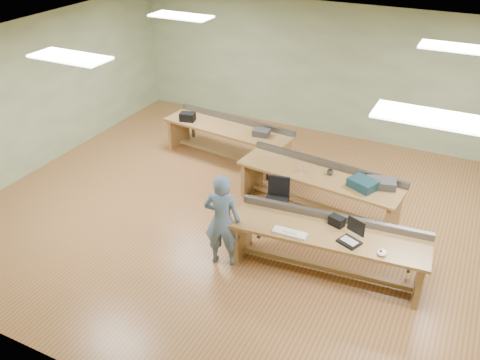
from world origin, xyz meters
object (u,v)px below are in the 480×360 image
Objects in this scene: workbench_front at (328,242)px; workbench_mid at (319,183)px; person at (222,220)px; drinks_can at (301,169)px; laptop_base at (349,242)px; parts_bin_teal at (363,184)px; workbench_back at (228,135)px; parts_bin_grey at (381,183)px; task_chair at (277,207)px; mug at (330,172)px; camera_bag at (337,221)px.

workbench_mid is at bearing 107.82° from workbench_front.
person is 13.67× the size of drinks_can.
parts_bin_teal is at bearing 120.98° from laptop_base.
parts_bin_grey reaches higher than workbench_back.
drinks_can reaches higher than workbench_front.
parts_bin_grey reaches higher than task_chair.
drinks_can is (2.04, -1.15, 0.25)m from workbench_back.
task_chair is (-0.53, -0.68, -0.25)m from workbench_mid.
person reaches higher than workbench_back.
person is at bearing -57.52° from workbench_back.
person is at bearing -113.71° from task_chair.
drinks_can is (0.20, 0.60, 0.50)m from task_chair.
laptop_base is (3.38, -2.80, 0.21)m from workbench_back.
person is 13.39× the size of mug.
task_chair is 7.31× the size of drinks_can.
person reaches higher than parts_bin_teal.
laptop_base is at bearing -33.22° from workbench_back.
laptop_base is at bearing -45.51° from task_chair.
camera_bag reaches higher than workbench_front.
drinks_can reaches higher than workbench_back.
camera_bag is 0.50× the size of parts_bin_teal.
person is at bearing -105.85° from workbench_mid.
workbench_back is 4.39m from laptop_base.
parts_bin_teal reaches higher than workbench_mid.
parts_bin_grey is at bearing -146.11° from person.
mug is at bearing 138.54° from laptop_base.
workbench_mid is 2.60m from workbench_back.
camera_bag is (1.56, 0.67, 0.05)m from person.
workbench_front is at bearing -86.80° from camera_bag.
workbench_front is at bearing -176.10° from person.
parts_bin_teal is (1.63, 1.91, 0.05)m from person.
mug is 0.50m from drinks_can.
laptop_base is at bearing 176.21° from person.
mug is (2.53, -1.03, 0.24)m from workbench_back.
camera_bag is at bearing -103.29° from parts_bin_grey.
laptop_base is at bearing -29.96° from workbench_front.
workbench_back is 3.40m from parts_bin_teal.
task_chair is (0.32, 1.39, -0.47)m from person.
workbench_back is 6.59× the size of parts_bin_teal.
person is 7.03× the size of camera_bag.
person reaches higher than workbench_mid.
mug is at bearing 128.80° from camera_bag.
task_chair is 1.88× the size of parts_bin_teal.
parts_bin_grey is at bearing 4.37° from drinks_can.
person is at bearing -138.99° from camera_bag.
workbench_mid is 1.59m from camera_bag.
parts_bin_grey is at bearing 71.44° from workbench_front.
laptop_base is 2.59× the size of drinks_can.
camera_bag is at bearing -68.88° from mug.
drinks_can is at bearing 151.93° from laptop_base.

